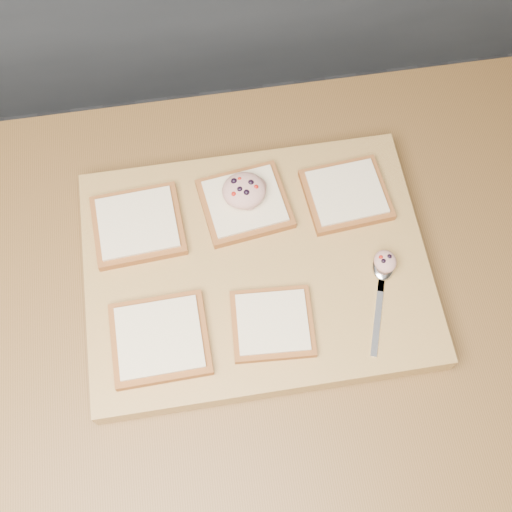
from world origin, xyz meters
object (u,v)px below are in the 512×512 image
at_px(bread_far_center, 245,203).
at_px(tuna_salad_dollop, 244,190).
at_px(spoon, 383,273).
at_px(cutting_board, 256,268).

xyz_separation_m(bread_far_center, tuna_salad_dollop, (0.00, 0.01, 0.02)).
bearing_deg(spoon, tuna_salad_dollop, 140.02).
bearing_deg(bread_far_center, cutting_board, -88.78).
bearing_deg(cutting_board, tuna_salad_dollop, 90.90).
bearing_deg(tuna_salad_dollop, spoon, -39.98).
distance_m(cutting_board, bread_far_center, 0.10).
bearing_deg(bread_far_center, spoon, -38.32).
bearing_deg(bread_far_center, tuna_salad_dollop, 87.25).
bearing_deg(cutting_board, bread_far_center, 91.22).
distance_m(bread_far_center, tuna_salad_dollop, 0.03).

